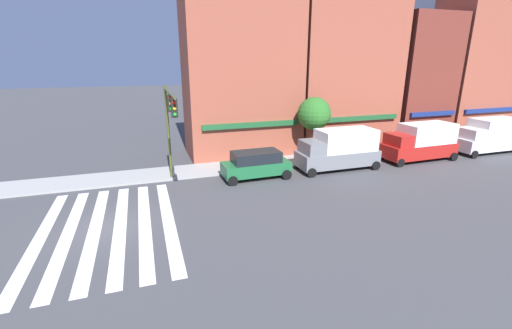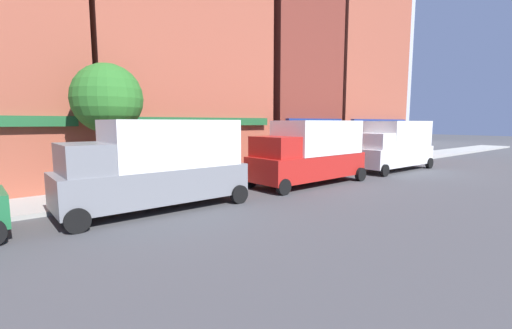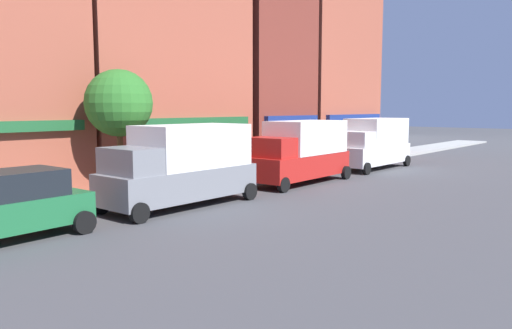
{
  "view_description": "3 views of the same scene",
  "coord_description": "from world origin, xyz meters",
  "px_view_note": "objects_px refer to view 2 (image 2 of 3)",
  "views": [
    {
      "loc": [
        2.14,
        -16.87,
        8.01
      ],
      "look_at": [
        9.37,
        4.7,
        1.0
      ],
      "focal_mm": 24.0,
      "sensor_mm": 36.0,
      "label": 1
    },
    {
      "loc": [
        11.26,
        -6.34,
        2.96
      ],
      "look_at": [
        20.24,
        4.7,
        1.2
      ],
      "focal_mm": 24.0,
      "sensor_mm": 36.0,
      "label": 2
    },
    {
      "loc": [
        3.61,
        -9.28,
        3.67
      ],
      "look_at": [
        20.24,
        4.7,
        1.2
      ],
      "focal_mm": 35.0,
      "sensor_mm": 36.0,
      "label": 3
    }
  ],
  "objects_px": {
    "street_tree": "(107,99)",
    "box_truck_white": "(393,145)",
    "pedestrian_grey_coat": "(264,158)",
    "box_truck_red": "(310,151)",
    "box_truck_grey": "(158,163)"
  },
  "relations": [
    {
      "from": "street_tree",
      "to": "pedestrian_grey_coat",
      "type": "bearing_deg",
      "value": 0.61
    },
    {
      "from": "pedestrian_grey_coat",
      "to": "box_truck_red",
      "type": "bearing_deg",
      "value": 151.0
    },
    {
      "from": "box_truck_grey",
      "to": "street_tree",
      "type": "xyz_separation_m",
      "value": [
        -0.73,
        2.8,
        2.25
      ]
    },
    {
      "from": "pedestrian_grey_coat",
      "to": "street_tree",
      "type": "distance_m",
      "value": 8.41
    },
    {
      "from": "box_truck_red",
      "to": "pedestrian_grey_coat",
      "type": "xyz_separation_m",
      "value": [
        -0.43,
        2.89,
        -0.51
      ]
    },
    {
      "from": "box_truck_red",
      "to": "box_truck_grey",
      "type": "bearing_deg",
      "value": 178.58
    },
    {
      "from": "box_truck_red",
      "to": "pedestrian_grey_coat",
      "type": "height_order",
      "value": "box_truck_red"
    },
    {
      "from": "box_truck_white",
      "to": "street_tree",
      "type": "bearing_deg",
      "value": 170.46
    },
    {
      "from": "box_truck_red",
      "to": "street_tree",
      "type": "distance_m",
      "value": 9.11
    },
    {
      "from": "box_truck_white",
      "to": "street_tree",
      "type": "relative_size",
      "value": 1.24
    },
    {
      "from": "street_tree",
      "to": "box_truck_white",
      "type": "bearing_deg",
      "value": -9.93
    },
    {
      "from": "box_truck_red",
      "to": "street_tree",
      "type": "xyz_separation_m",
      "value": [
        -8.37,
        2.8,
        2.25
      ]
    },
    {
      "from": "box_truck_white",
      "to": "street_tree",
      "type": "xyz_separation_m",
      "value": [
        -15.99,
        2.8,
        2.25
      ]
    },
    {
      "from": "box_truck_red",
      "to": "box_truck_white",
      "type": "distance_m",
      "value": 7.62
    },
    {
      "from": "box_truck_red",
      "to": "pedestrian_grey_coat",
      "type": "relative_size",
      "value": 3.53
    }
  ]
}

